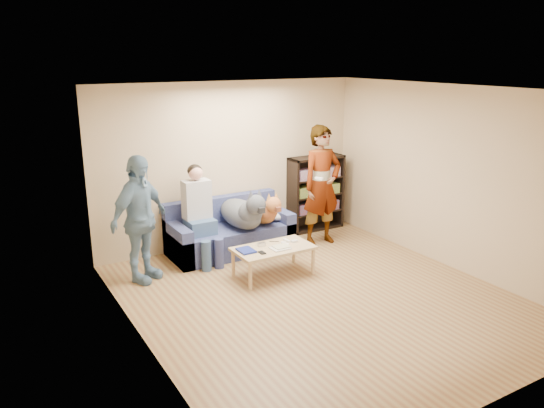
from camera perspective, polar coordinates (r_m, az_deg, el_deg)
ground at (r=6.88m, az=5.17°, el=-10.01°), size 5.00×5.00×0.00m
ceiling at (r=6.21m, az=5.77°, el=12.14°), size 5.00×5.00×0.00m
wall_back at (r=8.51m, az=-4.47°, el=4.33°), size 4.50×0.00×4.50m
wall_front at (r=4.74m, az=23.53°, el=-6.45°), size 4.50×0.00×4.50m
wall_left at (r=5.46m, az=-14.08°, el=-2.70°), size 0.00×5.00×5.00m
wall_right at (r=7.92m, az=18.78°, el=2.65°), size 0.00×5.00×5.00m
blanket at (r=8.51m, az=0.63°, el=-1.26°), size 0.37×0.31×0.13m
person_standing_right at (r=8.51m, az=5.38°, el=2.00°), size 0.72×0.48×1.93m
person_standing_left at (r=7.28m, az=-14.07°, el=-1.62°), size 1.09×0.91×1.74m
held_controller at (r=8.20m, az=5.09°, el=2.76°), size 0.09×0.14×0.03m
notebook_blue at (r=7.20m, az=-2.81°, el=-5.01°), size 0.20×0.26×0.03m
papers at (r=7.29m, az=0.89°, el=-4.77°), size 0.26×0.20×0.02m
magazine at (r=7.31m, az=1.01°, el=-4.58°), size 0.22×0.17×0.01m
camera_silver at (r=7.38m, az=-1.13°, el=-4.36°), size 0.11×0.06×0.05m
controller_a at (r=7.56m, az=1.59°, el=-3.94°), size 0.04×0.13×0.03m
controller_b at (r=7.53m, az=2.43°, el=-4.02°), size 0.09×0.06×0.03m
headphone_cup_a at (r=7.42m, az=1.56°, el=-4.36°), size 0.07×0.07×0.02m
headphone_cup_b at (r=7.49m, az=1.23°, el=-4.18°), size 0.07×0.07×0.02m
pen_orange at (r=7.21m, az=0.66°, el=-5.04°), size 0.13×0.06×0.01m
pen_black at (r=7.55m, az=0.23°, el=-4.06°), size 0.13×0.08×0.01m
wallet at (r=7.13m, az=-1.09°, el=-5.25°), size 0.07×0.12×0.02m
sofa at (r=8.32m, az=-4.63°, el=-3.22°), size 1.90×0.85×0.82m
person_seated at (r=7.86m, az=-7.79°, el=-0.71°), size 0.40×0.73×1.47m
dog_gray at (r=8.04m, az=-3.08°, el=-0.93°), size 0.48×1.28×0.70m
dog_tan at (r=8.30m, az=-1.13°, el=-0.70°), size 0.40×1.16×0.57m
coffee_table at (r=7.36m, az=0.15°, el=-5.00°), size 1.10×0.60×0.42m
bookshelf at (r=9.28m, az=4.70°, el=1.36°), size 1.00×0.34×1.30m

